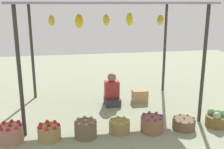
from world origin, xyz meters
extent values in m
plane|color=gray|center=(0.00, 0.00, 0.00)|extent=(14.00, 14.00, 0.00)
cylinder|color=#38332D|center=(-1.75, -1.06, 1.19)|extent=(0.07, 0.07, 2.37)
cylinder|color=#38332D|center=(1.75, -1.06, 1.19)|extent=(0.07, 0.07, 2.37)
cylinder|color=#38332D|center=(-1.75, 1.06, 1.19)|extent=(0.07, 0.07, 2.37)
cylinder|color=#38332D|center=(1.75, 1.06, 1.19)|extent=(0.07, 0.07, 2.37)
cube|color=gray|center=(0.00, 0.00, 2.39)|extent=(3.80, 2.41, 0.04)
ellipsoid|color=yellow|center=(-1.20, 0.17, 2.02)|extent=(0.14, 0.14, 0.23)
ellipsoid|color=yellow|center=(-0.62, -0.10, 2.02)|extent=(0.17, 0.17, 0.30)
ellipsoid|color=yellow|center=(0.00, 0.21, 2.02)|extent=(0.16, 0.16, 0.25)
ellipsoid|color=yellow|center=(0.57, 0.34, 2.02)|extent=(0.16, 0.16, 0.30)
ellipsoid|color=gold|center=(1.18, -0.04, 2.02)|extent=(0.15, 0.15, 0.22)
cube|color=#39333C|center=(0.13, 0.18, 0.09)|extent=(0.36, 0.44, 0.18)
cube|color=maroon|center=(0.13, 0.23, 0.38)|extent=(0.34, 0.22, 0.40)
sphere|color=#8E6150|center=(0.13, 0.23, 0.67)|extent=(0.21, 0.21, 0.21)
cylinder|color=#A7765C|center=(-1.96, -1.28, 0.15)|extent=(0.44, 0.44, 0.30)
sphere|color=red|center=(-1.96, -1.28, 0.33)|extent=(0.07, 0.07, 0.07)
sphere|color=#AC1B26|center=(-1.78, -1.28, 0.32)|extent=(0.07, 0.07, 0.07)
sphere|color=#B51C28|center=(-1.83, -1.15, 0.32)|extent=(0.07, 0.07, 0.07)
sphere|color=red|center=(-1.96, -1.10, 0.32)|extent=(0.07, 0.07, 0.07)
sphere|color=#AD1E1D|center=(-2.08, -1.15, 0.32)|extent=(0.07, 0.07, 0.07)
sphere|color=red|center=(-2.08, -1.40, 0.32)|extent=(0.07, 0.07, 0.07)
sphere|color=red|center=(-1.96, -1.45, 0.32)|extent=(0.07, 0.07, 0.07)
sphere|color=#AA281C|center=(-1.83, -1.40, 0.32)|extent=(0.07, 0.07, 0.07)
cylinder|color=#9D8452|center=(-1.29, -1.30, 0.13)|extent=(0.41, 0.41, 0.25)
sphere|color=red|center=(-1.29, -1.30, 0.28)|extent=(0.07, 0.07, 0.07)
sphere|color=red|center=(-1.13, -1.30, 0.28)|extent=(0.07, 0.07, 0.07)
sphere|color=red|center=(-1.19, -1.17, 0.28)|extent=(0.07, 0.07, 0.07)
sphere|color=red|center=(-1.33, -1.14, 0.28)|extent=(0.07, 0.07, 0.07)
sphere|color=red|center=(-1.44, -1.23, 0.28)|extent=(0.07, 0.07, 0.07)
sphere|color=red|center=(-1.44, -1.37, 0.28)|extent=(0.07, 0.07, 0.07)
sphere|color=red|center=(-1.33, -1.46, 0.28)|extent=(0.07, 0.07, 0.07)
sphere|color=red|center=(-1.19, -1.43, 0.28)|extent=(0.07, 0.07, 0.07)
cylinder|color=brown|center=(-0.64, -1.33, 0.15)|extent=(0.41, 0.41, 0.30)
sphere|color=#A6795A|center=(-0.64, -1.33, 0.32)|extent=(0.06, 0.06, 0.06)
sphere|color=#A1885C|center=(-0.47, -1.33, 0.32)|extent=(0.06, 0.06, 0.06)
sphere|color=#957C54|center=(-0.52, -1.21, 0.32)|extent=(0.06, 0.06, 0.06)
sphere|color=#947C4C|center=(-0.64, -1.16, 0.32)|extent=(0.06, 0.06, 0.06)
sphere|color=#958351|center=(-0.76, -1.21, 0.32)|extent=(0.06, 0.06, 0.06)
sphere|color=#A57C57|center=(-0.81, -1.33, 0.32)|extent=(0.06, 0.06, 0.06)
sphere|color=#9B7C4D|center=(-0.76, -1.45, 0.32)|extent=(0.06, 0.06, 0.06)
sphere|color=#A4765D|center=(-0.64, -1.49, 0.32)|extent=(0.06, 0.06, 0.06)
sphere|color=#957A57|center=(-0.52, -1.45, 0.32)|extent=(0.06, 0.06, 0.06)
cylinder|color=#9A7948|center=(0.01, -1.26, 0.12)|extent=(0.40, 0.40, 0.23)
sphere|color=#87C23C|center=(0.01, -1.26, 0.25)|extent=(0.04, 0.04, 0.04)
sphere|color=#90CB30|center=(0.18, -1.26, 0.24)|extent=(0.04, 0.04, 0.04)
sphere|color=#90CE30|center=(0.13, -1.14, 0.24)|extent=(0.04, 0.04, 0.04)
sphere|color=#8FCA34|center=(0.01, -1.09, 0.24)|extent=(0.04, 0.04, 0.04)
sphere|color=#83C631|center=(-0.11, -1.14, 0.24)|extent=(0.04, 0.04, 0.04)
sphere|color=#83CF2E|center=(-0.16, -1.26, 0.24)|extent=(0.04, 0.04, 0.04)
sphere|color=#94C93E|center=(-0.11, -1.38, 0.24)|extent=(0.04, 0.04, 0.04)
sphere|color=#83D037|center=(0.01, -1.43, 0.24)|extent=(0.04, 0.04, 0.04)
sphere|color=#90C732|center=(0.13, -1.38, 0.24)|extent=(0.04, 0.04, 0.04)
cylinder|color=#876142|center=(0.63, -1.33, 0.14)|extent=(0.44, 0.44, 0.29)
sphere|color=#783670|center=(0.63, -1.33, 0.31)|extent=(0.06, 0.06, 0.06)
sphere|color=#783076|center=(0.81, -1.33, 0.31)|extent=(0.06, 0.06, 0.06)
sphere|color=#804075|center=(0.76, -1.20, 0.31)|extent=(0.06, 0.06, 0.06)
sphere|color=#7B3968|center=(0.63, -1.15, 0.31)|extent=(0.06, 0.06, 0.06)
sphere|color=#863969|center=(0.51, -1.20, 0.31)|extent=(0.06, 0.06, 0.06)
sphere|color=#85377A|center=(0.45, -1.33, 0.31)|extent=(0.06, 0.06, 0.06)
sphere|color=#763170|center=(0.51, -1.45, 0.31)|extent=(0.06, 0.06, 0.06)
sphere|color=#7C326A|center=(0.63, -1.51, 0.31)|extent=(0.06, 0.06, 0.06)
sphere|color=#813E69|center=(0.76, -1.45, 0.31)|extent=(0.06, 0.06, 0.06)
cylinder|color=brown|center=(1.28, -1.34, 0.10)|extent=(0.44, 0.44, 0.21)
sphere|color=#318026|center=(1.28, -1.34, 0.22)|extent=(0.04, 0.04, 0.04)
sphere|color=#3B8825|center=(1.48, -1.34, 0.22)|extent=(0.04, 0.04, 0.04)
sphere|color=#398937|center=(1.42, -1.19, 0.22)|extent=(0.04, 0.04, 0.04)
sphere|color=#408B28|center=(1.28, -1.14, 0.22)|extent=(0.04, 0.04, 0.04)
sphere|color=#2E812E|center=(1.14, -1.19, 0.22)|extent=(0.04, 0.04, 0.04)
sphere|color=#318924|center=(1.08, -1.34, 0.22)|extent=(0.04, 0.04, 0.04)
sphere|color=#3E8937|center=(1.14, -1.48, 0.22)|extent=(0.04, 0.04, 0.04)
sphere|color=#3C8F26|center=(1.28, -1.53, 0.22)|extent=(0.04, 0.04, 0.04)
sphere|color=#308A30|center=(1.42, -1.48, 0.22)|extent=(0.04, 0.04, 0.04)
cylinder|color=brown|center=(1.98, -1.33, 0.11)|extent=(0.42, 0.42, 0.21)
sphere|color=#739E61|center=(1.98, -1.33, 0.27)|extent=(0.15, 0.15, 0.15)
sphere|color=#7CAB6A|center=(2.09, -1.33, 0.26)|extent=(0.15, 0.15, 0.15)
sphere|color=#729E64|center=(1.92, -1.23, 0.26)|extent=(0.15, 0.15, 0.15)
sphere|color=#83A76F|center=(1.92, -1.43, 0.26)|extent=(0.15, 0.15, 0.15)
cube|color=tan|center=(0.85, 0.28, 0.15)|extent=(0.37, 0.24, 0.30)
camera|label=1|loc=(-0.97, -5.85, 2.39)|focal=43.21mm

